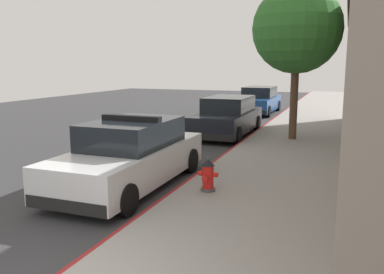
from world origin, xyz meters
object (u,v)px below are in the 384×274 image
Objects in this scene: parked_car_dark_far at (259,101)px; fire_hydrant at (208,175)px; police_cruiser at (131,155)px; street_tree at (297,29)px; parked_car_silver_ahead at (228,117)px.

parked_car_dark_far reaches higher than fire_hydrant.
fire_hydrant is (1.96, -0.14, -0.25)m from police_cruiser.
fire_hydrant is 0.14× the size of street_tree.
street_tree is (0.91, 7.05, 3.57)m from fire_hydrant.
police_cruiser is 0.88× the size of street_tree.
parked_car_silver_ahead is 7.92m from parked_car_dark_far.
parked_car_dark_far is 0.88× the size of street_tree.
street_tree reaches higher than police_cruiser.
police_cruiser is at bearing -89.48° from parked_car_dark_far.
parked_car_silver_ahead is 4.33m from street_tree.
parked_car_dark_far is 9.73m from street_tree.
fire_hydrant is at bearing -4.20° from police_cruiser.
parked_car_silver_ahead is at bearing 88.57° from police_cruiser.
police_cruiser is at bearing 175.80° from fire_hydrant.
parked_car_silver_ahead is 1.00× the size of parked_car_dark_far.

